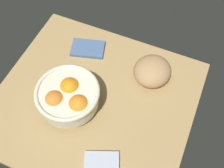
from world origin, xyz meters
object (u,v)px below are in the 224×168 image
at_px(napkin_folded, 88,49).
at_px(fruit_bowl, 68,96).
at_px(bread_loaf, 152,71).
at_px(napkin_spare, 102,162).

bearing_deg(napkin_folded, fruit_bowl, -77.86).
relative_size(fruit_bowl, bread_loaf, 1.52).
bearing_deg(fruit_bowl, bread_loaf, 45.44).
distance_m(bread_loaf, napkin_spare, 0.39).
bearing_deg(napkin_folded, napkin_spare, -58.69).
height_order(fruit_bowl, napkin_folded, fruit_bowl).
distance_m(fruit_bowl, bread_loaf, 0.34).
xyz_separation_m(fruit_bowl, napkin_folded, (-0.06, 0.27, -0.06)).
height_order(bread_loaf, napkin_folded, bread_loaf).
height_order(fruit_bowl, bread_loaf, fruit_bowl).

